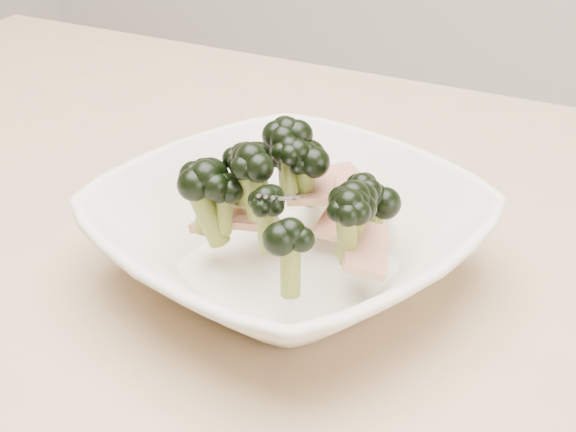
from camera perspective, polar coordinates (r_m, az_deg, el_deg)
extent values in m
cube|color=tan|center=(0.69, -5.09, -1.82)|extent=(1.20, 0.80, 0.04)
cylinder|color=tan|center=(1.42, -16.13, -2.72)|extent=(0.06, 0.06, 0.71)
imported|color=beige|center=(0.60, 0.00, -1.38)|extent=(0.34, 0.34, 0.07)
cylinder|color=#626923|center=(0.64, -2.27, 2.61)|extent=(0.01, 0.02, 0.04)
ellipsoid|color=black|center=(0.63, -2.32, 4.43)|extent=(0.03, 0.03, 0.02)
cylinder|color=#626923|center=(0.64, -2.00, 2.51)|extent=(0.02, 0.02, 0.04)
ellipsoid|color=black|center=(0.63, -2.04, 4.44)|extent=(0.03, 0.03, 0.03)
cylinder|color=#626923|center=(0.64, 1.59, 2.16)|extent=(0.02, 0.02, 0.04)
ellipsoid|color=black|center=(0.63, 1.62, 3.94)|extent=(0.03, 0.03, 0.02)
cylinder|color=#626923|center=(0.58, -4.56, 0.29)|extent=(0.01, 0.01, 0.03)
ellipsoid|color=black|center=(0.57, -4.64, 2.17)|extent=(0.03, 0.03, 0.02)
cylinder|color=#626923|center=(0.55, 4.24, -1.60)|extent=(0.01, 0.02, 0.05)
ellipsoid|color=black|center=(0.54, 4.35, 0.87)|extent=(0.03, 0.03, 0.03)
cylinder|color=#626923|center=(0.55, -1.58, -0.85)|extent=(0.01, 0.01, 0.04)
ellipsoid|color=black|center=(0.54, -1.62, 1.24)|extent=(0.03, 0.03, 0.02)
cylinder|color=#626923|center=(0.59, 5.20, 0.17)|extent=(0.02, 0.01, 0.04)
ellipsoid|color=black|center=(0.58, 5.30, 2.21)|extent=(0.03, 0.03, 0.02)
cylinder|color=#626923|center=(0.53, 0.18, -3.65)|extent=(0.02, 0.02, 0.04)
ellipsoid|color=black|center=(0.52, 0.18, -1.20)|extent=(0.03, 0.03, 0.03)
cylinder|color=#626923|center=(0.59, -3.21, 2.43)|extent=(0.01, 0.02, 0.04)
ellipsoid|color=black|center=(0.58, -3.27, 4.37)|extent=(0.03, 0.03, 0.02)
cylinder|color=#626923|center=(0.61, -0.07, 3.60)|extent=(0.02, 0.03, 0.05)
ellipsoid|color=black|center=(0.60, -0.07, 6.10)|extent=(0.04, 0.04, 0.03)
cylinder|color=#626923|center=(0.60, -5.83, 0.79)|extent=(0.02, 0.02, 0.05)
ellipsoid|color=black|center=(0.58, -5.97, 3.16)|extent=(0.03, 0.03, 0.03)
cylinder|color=#626923|center=(0.58, -5.72, 0.10)|extent=(0.03, 0.02, 0.05)
ellipsoid|color=black|center=(0.57, -5.87, 2.79)|extent=(0.04, 0.04, 0.03)
cylinder|color=#626923|center=(0.60, 5.99, -0.48)|extent=(0.02, 0.02, 0.03)
ellipsoid|color=black|center=(0.59, 6.10, 1.29)|extent=(0.04, 0.04, 0.03)
cylinder|color=#626923|center=(0.56, 4.53, -1.14)|extent=(0.02, 0.02, 0.04)
ellipsoid|color=black|center=(0.55, 4.64, 1.31)|extent=(0.04, 0.04, 0.03)
cylinder|color=#626923|center=(0.57, -2.58, 1.71)|extent=(0.02, 0.02, 0.04)
ellipsoid|color=black|center=(0.56, -2.64, 4.12)|extent=(0.04, 0.04, 0.03)
cylinder|color=#626923|center=(0.60, 1.22, 2.48)|extent=(0.02, 0.02, 0.04)
ellipsoid|color=black|center=(0.59, 1.24, 4.33)|extent=(0.04, 0.04, 0.03)
cylinder|color=#626923|center=(0.62, 0.00, 2.81)|extent=(0.02, 0.01, 0.03)
ellipsoid|color=black|center=(0.62, 0.00, 4.46)|extent=(0.03, 0.03, 0.03)
cylinder|color=#626923|center=(0.60, 0.11, 3.14)|extent=(0.02, 0.02, 0.03)
ellipsoid|color=black|center=(0.59, 0.11, 4.91)|extent=(0.03, 0.03, 0.02)
cube|color=maroon|center=(0.61, 1.66, 1.97)|extent=(0.04, 0.05, 0.02)
cube|color=maroon|center=(0.62, 5.68, -0.02)|extent=(0.04, 0.06, 0.02)
cube|color=maroon|center=(0.63, 3.66, 0.02)|extent=(0.02, 0.05, 0.02)
cube|color=maroon|center=(0.64, 3.74, 2.55)|extent=(0.06, 0.06, 0.01)
cube|color=maroon|center=(0.61, -3.02, 0.20)|extent=(0.06, 0.06, 0.03)
cube|color=maroon|center=(0.60, -5.14, -0.50)|extent=(0.04, 0.03, 0.02)
cube|color=maroon|center=(0.56, 5.54, -2.29)|extent=(0.04, 0.06, 0.03)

